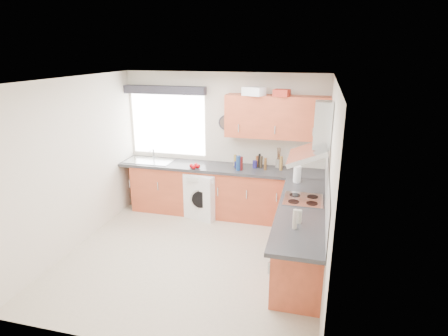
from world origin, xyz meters
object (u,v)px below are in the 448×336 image
(upper_cabinets, at_px, (277,117))
(washing_machine, at_px, (205,194))
(extractor_hood, at_px, (315,139))
(oven, at_px, (301,232))

(upper_cabinets, distance_m, washing_machine, 1.85)
(extractor_hood, height_order, upper_cabinets, upper_cabinets)
(oven, height_order, upper_cabinets, upper_cabinets)
(oven, relative_size, extractor_hood, 1.09)
(washing_machine, bearing_deg, extractor_hood, -15.24)
(extractor_hood, bearing_deg, oven, 180.00)
(oven, height_order, extractor_hood, extractor_hood)
(oven, bearing_deg, washing_machine, 147.71)
(extractor_hood, height_order, washing_machine, extractor_hood)
(oven, xyz_separation_m, washing_machine, (-1.74, 1.10, -0.02))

